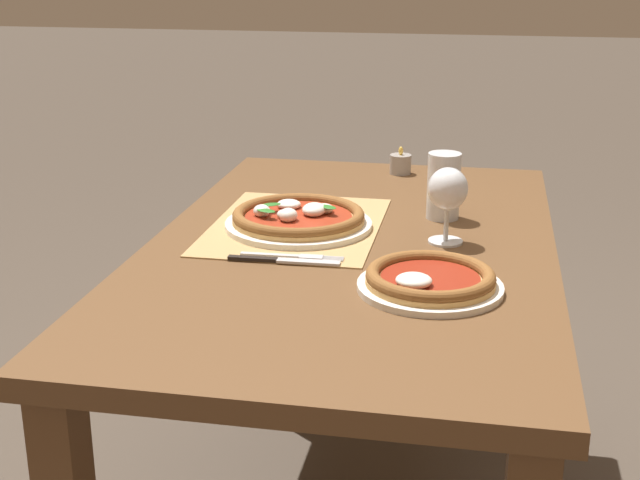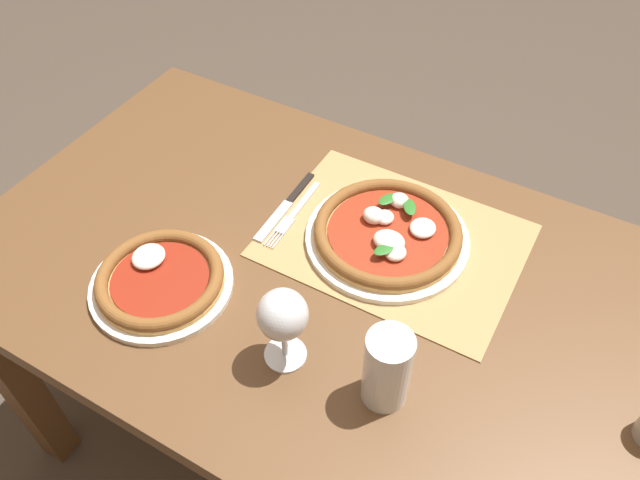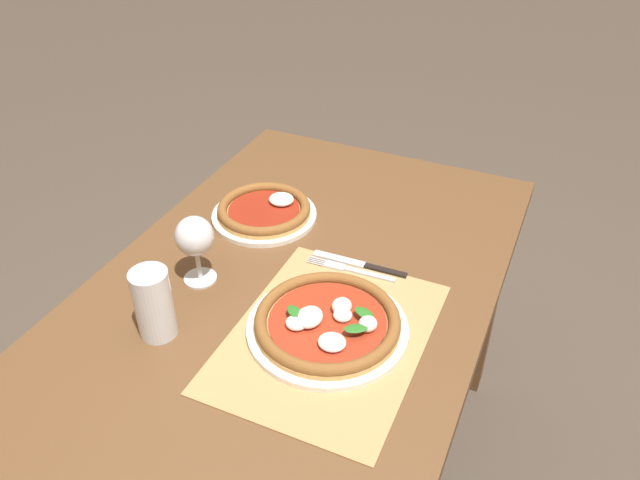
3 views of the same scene
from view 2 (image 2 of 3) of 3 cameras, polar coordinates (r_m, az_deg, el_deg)
The scene contains 9 objects.
ground_plane at distance 1.77m, azimuth 0.33°, elevation -18.41°, with size 24.00×24.00×0.00m, color #473D33.
dining_table at distance 1.22m, azimuth 0.46°, elevation -6.19°, with size 1.35×0.81×0.74m.
paper_placemat at distance 1.20m, azimuth 6.82°, elevation -0.03°, with size 0.47×0.35×0.00m, color #A88451.
pizza_near at distance 1.18m, azimuth 6.24°, elevation 0.63°, with size 0.31×0.31×0.05m.
pizza_far at distance 1.14m, azimuth -14.41°, elevation -3.55°, with size 0.25×0.25×0.04m.
wine_glass at distance 0.95m, azimuth -3.43°, elevation -7.08°, with size 0.08×0.08×0.16m.
pint_glass at distance 0.94m, azimuth 6.13°, elevation -11.72°, with size 0.07×0.07×0.15m.
fork at distance 1.23m, azimuth -2.43°, elevation 2.38°, with size 0.02×0.20×0.00m.
knife at distance 1.25m, azimuth -3.17°, elevation 3.11°, with size 0.02×0.22×0.01m.
Camera 2 is at (-0.35, 0.64, 1.62)m, focal length 35.00 mm.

